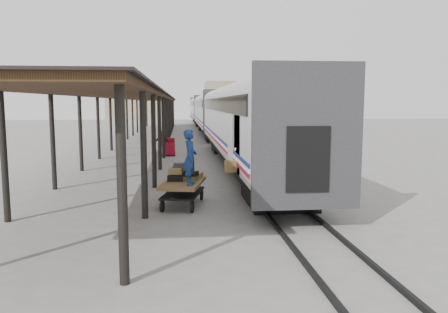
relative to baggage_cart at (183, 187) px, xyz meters
name	(u,v)px	position (x,y,z in m)	size (l,w,h in m)	color
ground	(188,203)	(0.16, 0.45, -0.65)	(160.00, 160.00, 0.00)	slate
train	(211,111)	(3.36, 34.24, 2.04)	(3.45, 76.01, 4.01)	silver
canopy	(144,98)	(-3.24, 24.45, 3.36)	(4.90, 64.30, 4.15)	#422B19
rails	(211,134)	(3.36, 34.45, -0.59)	(1.54, 150.00, 0.12)	black
building_far	(247,101)	(14.16, 78.45, 3.35)	(18.00, 10.00, 8.00)	tan
building_left	(136,106)	(-9.84, 82.45, 2.35)	(12.00, 8.00, 6.00)	tan
baggage_cart	(183,187)	(0.00, 0.00, 0.00)	(1.72, 2.61, 0.86)	brown
suitcase_stack	(182,174)	(-0.01, 0.37, 0.41)	(1.29, 1.17, 0.58)	#3A3A3C
luggage_tug	(169,148)	(-0.87, 14.91, -0.11)	(0.81, 1.32, 1.16)	maroon
porter	(190,157)	(0.25, -0.65, 1.13)	(0.67, 0.44, 1.84)	navy
pedestrian	(162,143)	(-1.33, 14.54, 0.21)	(1.01, 0.42, 1.72)	black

